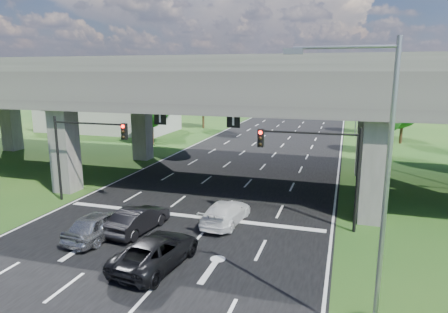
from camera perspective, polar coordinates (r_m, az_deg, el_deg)
The scene contains 19 objects.
ground at distance 22.71m, azimuth -8.46°, elevation -11.43°, with size 160.00×160.00×0.00m, color #1B4716.
road at distance 31.47m, azimuth -0.62°, elevation -4.55°, with size 18.00×120.00×0.03m, color black.
overpass at distance 32.09m, azimuth 0.45°, elevation 10.11°, with size 80.00×15.00×10.00m.
warehouse at distance 64.60m, azimuth -16.11°, elevation 5.33°, with size 20.00×10.00×4.00m, color #9E9E99.
signal_right at distance 23.21m, azimuth 13.35°, elevation -0.24°, with size 5.76×0.54×6.00m.
signal_left at distance 28.75m, azimuth -19.51°, elevation 1.71°, with size 5.76×0.54×6.00m.
streetlight_near at distance 13.14m, azimuth 20.57°, elevation -2.57°, with size 3.38×0.25×10.00m.
streetlight_far at distance 42.85m, azimuth 18.41°, elevation 7.20°, with size 3.38×0.25×10.00m.
streetlight_beyond at distance 58.82m, azimuth 18.15°, elevation 8.36°, with size 3.38×0.25×10.00m.
tree_left_near at distance 50.53m, azimuth -10.31°, elevation 7.09°, with size 4.50×4.50×7.80m.
tree_left_mid at distance 59.05m, azimuth -9.33°, elevation 7.18°, with size 3.91×3.90×6.76m.
tree_left_far at distance 64.76m, azimuth -2.97°, elevation 8.59°, with size 4.80×4.80×8.32m.
tree_right_near at distance 47.11m, azimuth 21.82°, elevation 5.69°, with size 4.20×4.20×7.28m.
tree_right_mid at distance 55.37m, azimuth 24.27°, elevation 5.97°, with size 3.91×3.90×6.76m.
tree_right_far at distance 62.94m, azimuth 19.83°, elevation 7.51°, with size 4.50×4.50×7.80m.
car_silver at distance 23.12m, azimuth -17.43°, elevation -9.31°, with size 1.80×4.48×1.53m, color #9A9CA1.
car_dark at distance 23.49m, azimuth -12.18°, elevation -8.77°, with size 1.54×4.42×1.46m, color black.
car_white at distance 24.16m, azimuth 0.24°, elevation -8.00°, with size 1.91×4.71×1.37m, color silver.
car_trailing at distance 19.46m, azimuth -9.64°, elevation -13.21°, with size 2.38×5.16×1.43m, color black.
Camera 1 is at (9.18, -18.73, 8.98)m, focal length 32.00 mm.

